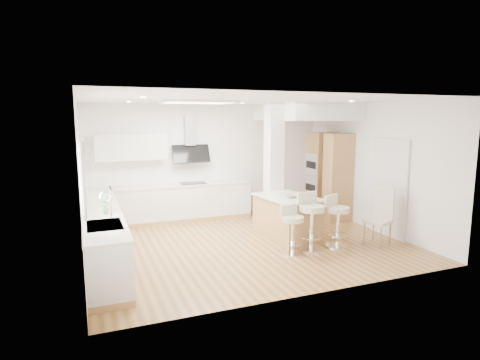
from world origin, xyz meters
name	(u,v)px	position (x,y,z in m)	size (l,w,h in m)	color
ground	(247,243)	(0.00, 0.00, 0.00)	(6.00, 6.00, 0.00)	#A7763D
ceiling	(247,243)	(0.00, 0.00, 0.00)	(6.00, 5.00, 0.02)	white
wall_back	(209,161)	(0.00, 2.50, 1.40)	(6.00, 0.04, 2.80)	white
wall_left	(81,182)	(-3.00, 0.00, 1.40)	(0.04, 5.00, 2.80)	white
wall_right	(372,166)	(3.00, 0.00, 1.40)	(0.04, 5.00, 2.80)	white
skylight	(198,102)	(-0.79, 0.60, 2.77)	(4.10, 2.10, 0.06)	silver
window_left	(83,172)	(-2.96, -0.90, 1.69)	(0.06, 1.28, 1.07)	white
doorway_right	(389,189)	(2.97, -0.60, 1.00)	(0.05, 1.00, 2.10)	#484239
counter_left	(102,232)	(-2.70, 0.23, 0.46)	(0.63, 4.50, 1.35)	tan
counter_back	(176,192)	(-0.91, 2.22, 0.70)	(3.62, 0.63, 2.50)	tan
pillar	(274,166)	(1.05, 0.95, 1.40)	(0.35, 0.35, 2.80)	silver
soffit	(305,112)	(2.10, 1.40, 2.60)	(1.78, 2.20, 0.40)	white
oven_column	(328,175)	(2.68, 1.23, 1.05)	(0.63, 1.21, 2.10)	tan
peninsula	(287,216)	(0.95, 0.08, 0.44)	(1.11, 1.52, 0.93)	tan
bar_stool_a	(292,227)	(0.52, -0.90, 0.50)	(0.43, 0.43, 0.90)	white
bar_stool_b	(311,218)	(0.98, -0.79, 0.61)	(0.51, 0.51, 1.08)	white
bar_stool_c	(337,218)	(1.53, -0.82, 0.56)	(0.58, 0.58, 0.99)	white
dining_chair	(381,213)	(2.45, -0.97, 0.61)	(0.57, 0.57, 1.14)	beige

